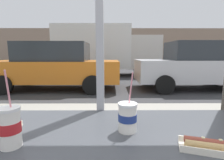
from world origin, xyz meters
name	(u,v)px	position (x,y,z in m)	size (l,w,h in m)	color
ground_plane	(110,79)	(0.00, 8.00, 0.00)	(60.00, 60.00, 0.00)	#38383A
sidewalk_strip	(107,131)	(0.00, 1.60, 0.06)	(16.00, 2.80, 0.11)	#9E998E
building_facade_far	(110,47)	(0.00, 19.12, 2.06)	(28.00, 1.20, 4.12)	gray
soda_cup_left	(10,127)	(-0.34, -0.42, 1.04)	(0.09, 0.09, 0.33)	white
soda_cup_right	(127,117)	(0.16, -0.28, 1.02)	(0.10, 0.10, 0.30)	white
hotdog_tray_near	(217,146)	(0.49, -0.47, 0.97)	(0.29, 0.17, 0.05)	silver
parked_car_orange	(55,66)	(-2.00, 5.29, 0.88)	(4.69, 1.99, 1.73)	orange
parked_car_silver	(195,66)	(3.20, 5.29, 0.89)	(4.21, 1.92, 1.76)	#BCBCC1
box_truck	(105,49)	(-0.30, 9.51, 1.60)	(6.17, 2.44, 2.94)	silver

